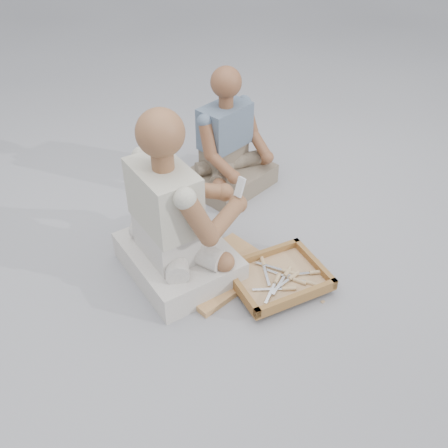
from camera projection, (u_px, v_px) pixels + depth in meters
ground at (242, 290)px, 2.59m from camera, size 60.00×60.00×0.00m
carved_panel at (220, 272)px, 2.67m from camera, size 0.58×0.44×0.04m
tool_tray at (278, 278)px, 2.58m from camera, size 0.52×0.44×0.06m
chisel_0 at (263, 264)px, 2.65m from camera, size 0.12×0.20×0.02m
chisel_1 at (312, 273)px, 2.59m from camera, size 0.20×0.12×0.02m
chisel_2 at (285, 289)px, 2.51m from camera, size 0.20×0.13×0.02m
chisel_3 at (286, 274)px, 2.58m from camera, size 0.20×0.11×0.02m
chisel_4 at (291, 278)px, 2.56m from camera, size 0.22×0.05×0.02m
chisel_5 at (296, 280)px, 2.56m from camera, size 0.12×0.20×0.02m
chisel_6 at (285, 271)px, 2.60m from camera, size 0.13×0.20×0.02m
chisel_7 at (276, 281)px, 2.54m from camera, size 0.19×0.13×0.02m
chisel_8 at (308, 283)px, 2.55m from camera, size 0.14×0.19×0.02m
wood_chip_0 at (285, 262)px, 2.76m from camera, size 0.02×0.02×0.00m
wood_chip_1 at (293, 284)px, 2.62m from camera, size 0.02×0.02×0.00m
wood_chip_2 at (270, 283)px, 2.63m from camera, size 0.02×0.02×0.00m
wood_chip_3 at (235, 247)px, 2.86m from camera, size 0.02×0.02×0.00m
wood_chip_4 at (317, 260)px, 2.77m from camera, size 0.02×0.02×0.00m
wood_chip_5 at (256, 296)px, 2.55m from camera, size 0.02×0.02×0.00m
wood_chip_6 at (323, 302)px, 2.52m from camera, size 0.02×0.02×0.00m
wood_chip_7 at (259, 292)px, 2.58m from camera, size 0.02×0.02×0.00m
wood_chip_8 at (215, 260)px, 2.77m from camera, size 0.02×0.02×0.00m
craftsman at (175, 223)px, 2.51m from camera, size 0.64×0.62×0.95m
companion at (229, 150)px, 3.19m from camera, size 0.60×0.52×0.81m
mobile_phone at (240, 187)px, 2.54m from camera, size 0.06×0.05×0.10m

